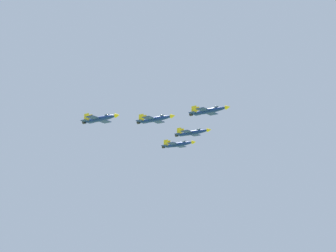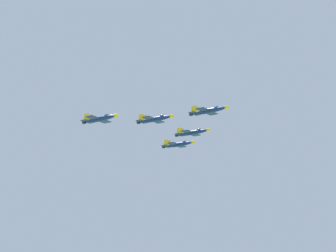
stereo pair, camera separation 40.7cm
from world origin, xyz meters
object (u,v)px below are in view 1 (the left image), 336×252
Objects in this scene: jet_left_outer at (178,144)px; jet_lead at (209,111)px; jet_left_wingman at (192,132)px; jet_right_wingman at (155,119)px; jet_right_outer at (100,119)px.

jet_lead is at bearing -39.94° from jet_left_outer.
jet_left_wingman reaches higher than jet_right_wingman.
jet_left_outer is (3.64, -17.37, -0.27)m from jet_left_wingman.
jet_right_outer is (28.18, 36.33, -0.57)m from jet_left_outer.
jet_left_wingman is 0.97× the size of jet_right_outer.
jet_left_outer is 45.98m from jet_right_outer.
jet_lead is 18.08m from jet_right_wingman.
jet_left_wingman is 37.05m from jet_right_outer.
jet_left_wingman is at bearing -39.94° from jet_left_outer.
jet_right_outer is at bearing -111.35° from jet_left_wingman.
jet_lead is 1.00× the size of jet_left_outer.
jet_lead reaches higher than jet_right_outer.
jet_left_outer reaches higher than jet_right_wingman.
jet_left_wingman is at bearing 69.64° from jet_right_outer.
jet_right_outer is at bearing -89.57° from jet_left_outer.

